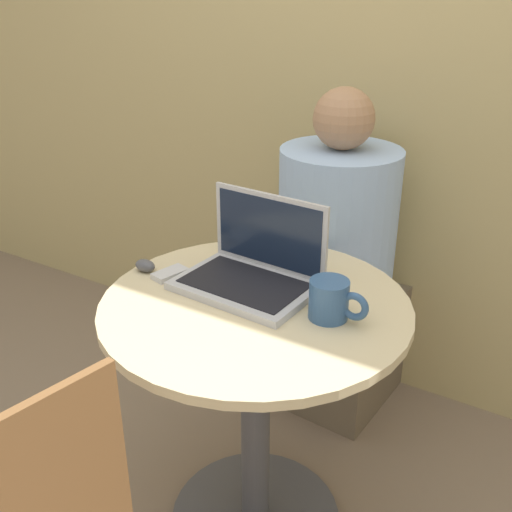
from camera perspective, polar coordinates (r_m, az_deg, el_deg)
The scene contains 7 objects.
back_wall at distance 2.14m, azimuth 13.32°, elevation 19.28°, with size 7.00×0.05×2.60m.
round_table at distance 1.63m, azimuth -0.06°, elevation -11.36°, with size 0.78×0.78×0.75m.
laptop at distance 1.57m, azimuth -0.33°, elevation -1.18°, with size 0.36×0.26×0.23m.
cell_phone at distance 1.65m, azimuth -8.08°, elevation -1.61°, with size 0.07×0.11×0.02m.
computer_mouse at distance 1.68m, azimuth -10.51°, elevation -0.90°, with size 0.06×0.04×0.03m.
coffee_cup at distance 1.42m, azimuth 7.16°, elevation -4.18°, with size 0.15×0.10×0.10m.
person_seated at distance 2.19m, azimuth 8.23°, elevation -2.56°, with size 0.42×0.63×1.19m.
Camera 1 is at (0.68, -1.12, 1.49)m, focal length 42.00 mm.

